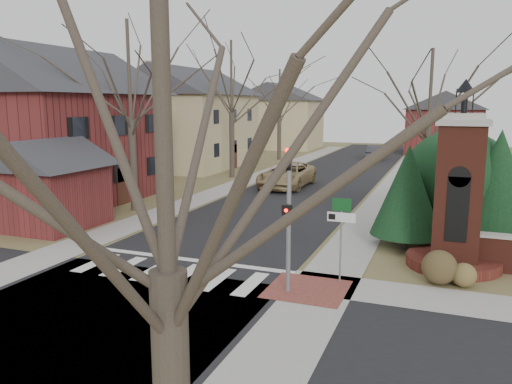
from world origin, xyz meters
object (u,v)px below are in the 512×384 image
at_px(traffic_signal_pole, 289,209).
at_px(distant_car, 375,152).
at_px(brick_gate_monument, 457,206).
at_px(sign_post, 341,223).
at_px(pickup_truck, 287,175).

relative_size(traffic_signal_pole, distant_car, 1.05).
relative_size(traffic_signal_pole, brick_gate_monument, 0.69).
distance_m(sign_post, pickup_truck, 18.56).
height_order(brick_gate_monument, distant_car, brick_gate_monument).
height_order(pickup_truck, distant_car, pickup_truck).
relative_size(brick_gate_monument, pickup_truck, 1.06).
distance_m(traffic_signal_pole, brick_gate_monument, 6.47).
xyz_separation_m(sign_post, distant_car, (-3.99, 36.78, -1.25)).
relative_size(pickup_truck, distant_car, 1.43).
bearing_deg(sign_post, brick_gate_monument, 41.42).
xyz_separation_m(sign_post, pickup_truck, (-7.19, 17.07, -1.10)).
bearing_deg(brick_gate_monument, pickup_truck, 127.00).
bearing_deg(brick_gate_monument, distant_car, 102.36).
xyz_separation_m(brick_gate_monument, distant_car, (-7.40, 33.78, -1.46)).
xyz_separation_m(traffic_signal_pole, brick_gate_monument, (4.70, 4.42, -0.42)).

